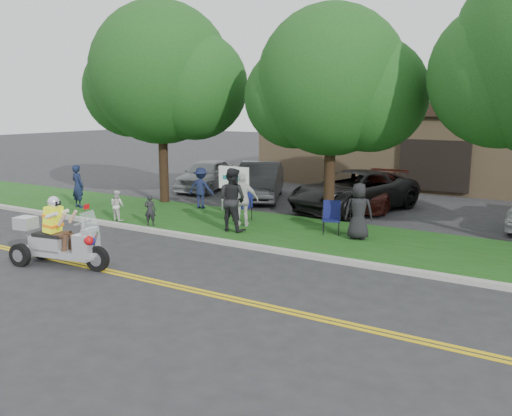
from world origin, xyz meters
The scene contains 23 objects.
ground centered at (0.00, 0.00, 0.00)m, with size 120.00×120.00×0.00m, color #28282B.
centerline_near centered at (0.00, -0.58, 0.01)m, with size 60.00×0.10×0.01m, color gold.
centerline_far centered at (0.00, -0.42, 0.01)m, with size 60.00×0.10×0.01m, color gold.
curb centered at (0.00, 3.05, 0.06)m, with size 60.00×0.25×0.12m, color #A8A89E.
grass_verge centered at (0.00, 5.20, 0.06)m, with size 60.00×4.00×0.10m, color #184312.
commercial_building centered at (2.00, 18.98, 2.01)m, with size 18.00×8.20×4.00m.
tree_left centered at (-6.44, 7.03, 4.85)m, with size 6.62×5.40×7.78m.
tree_mid centered at (0.55, 7.23, 4.43)m, with size 5.88×4.80×7.05m.
business_sign centered at (-2.90, 6.60, 1.26)m, with size 1.25×0.06×1.75m.
trike_scooter centered at (-3.04, -0.83, 0.60)m, with size 2.64×1.06×1.73m.
lawn_chair_a centered at (-1.91, 5.73, 0.70)m, with size 0.63×0.65×1.05m.
lawn_chair_b centered at (1.37, 5.48, 0.66)m, with size 0.68×0.69×0.98m.
spectator_adult_left centered at (-8.43, 4.37, 0.91)m, with size 0.58×0.38×1.60m, color #141D39.
spectator_adult_mid centered at (-1.34, 4.20, 1.07)m, with size 0.94×0.73×1.92m, color black.
spectator_adult_right centered at (-1.43, 4.93, 0.95)m, with size 0.99×0.41×1.69m, color silver.
spectator_chair_a centered at (-4.41, 6.66, 0.86)m, with size 0.98×0.56×1.51m, color #141B39.
spectator_chair_b centered at (2.31, 5.22, 0.92)m, with size 0.79×0.52×1.63m, color black.
child_left centered at (-3.95, 3.41, 0.60)m, with size 0.36×0.24×1.00m, color black.
child_right centered at (-5.39, 3.40, 0.61)m, with size 0.50×0.39×1.02m, color silver.
parked_car_far_left centered at (-7.27, 10.81, 0.72)m, with size 1.70×4.22×1.44m, color #9EA1A5.
parked_car_left centered at (-3.86, 9.93, 0.77)m, with size 1.63×4.67×1.54m, color #2E2E31.
parked_car_mid centered at (0.41, 9.63, 0.75)m, with size 2.48×5.39×1.50m, color black.
parked_car_right centered at (0.80, 10.76, 0.65)m, with size 1.82×4.49×1.30m, color #451510.
Camera 1 is at (7.77, -9.12, 3.86)m, focal length 38.00 mm.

